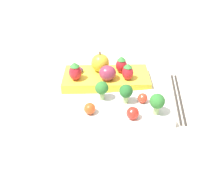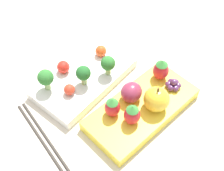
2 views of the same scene
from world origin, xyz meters
The scene contains 16 objects.
ground_plane centered at (0.00, 0.00, 0.00)m, with size 4.00×4.00×0.00m, color beige.
bento_box_savoury centered at (-0.01, 0.07, 0.01)m, with size 0.22×0.12×0.02m.
bento_box_fruit centered at (0.00, -0.07, 0.01)m, with size 0.24×0.14×0.02m.
broccoli_floret_0 centered at (-0.03, 0.06, 0.05)m, with size 0.03×0.03×0.05m.
broccoli_floret_1 centered at (0.02, 0.04, 0.05)m, with size 0.03×0.03×0.05m.
broccoli_floret_2 centered at (-0.08, 0.11, 0.05)m, with size 0.03×0.03×0.05m.
cherry_tomato_0 centered at (-0.03, 0.11, 0.04)m, with size 0.03×0.03×0.03m.
cherry_tomato_1 centered at (0.06, 0.08, 0.03)m, with size 0.03×0.03×0.03m.
cherry_tomato_2 centered at (-0.07, 0.06, 0.03)m, with size 0.02×0.02×0.02m.
apple centered at (0.01, -0.09, 0.05)m, with size 0.05×0.05×0.06m.
strawberry_0 centered at (-0.05, -0.04, 0.05)m, with size 0.03×0.03×0.05m.
strawberry_1 centered at (-0.04, -0.07, 0.05)m, with size 0.03×0.03×0.05m.
strawberry_2 centered at (0.08, -0.06, 0.05)m, with size 0.03×0.03×0.05m.
plum centered at (0.00, -0.04, 0.04)m, with size 0.04×0.04×0.04m.
grape_cluster centered at (0.08, -0.09, 0.03)m, with size 0.03×0.03×0.02m.
chopsticks_pair centered at (-0.17, 0.03, 0.00)m, with size 0.07×0.21×0.01m.
Camera 1 is at (0.08, 0.50, 0.37)m, focal length 40.00 mm.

